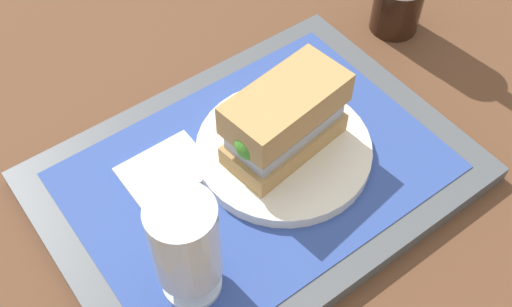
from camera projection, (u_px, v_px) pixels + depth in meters
name	position (u px, v px, depth m)	size (l,w,h in m)	color
ground_plane	(256.00, 182.00, 0.67)	(3.00, 3.00, 0.00)	brown
tray	(256.00, 176.00, 0.66)	(0.44, 0.32, 0.02)	#4C5156
placemat	(256.00, 170.00, 0.66)	(0.38, 0.27, 0.00)	#2D4793
plate	(286.00, 153.00, 0.66)	(0.19, 0.19, 0.01)	silver
sandwich	(286.00, 124.00, 0.62)	(0.14, 0.08, 0.08)	tan
beer_glass	(186.00, 248.00, 0.52)	(0.06, 0.06, 0.12)	silver
napkin_folded	(166.00, 171.00, 0.65)	(0.09, 0.07, 0.01)	white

